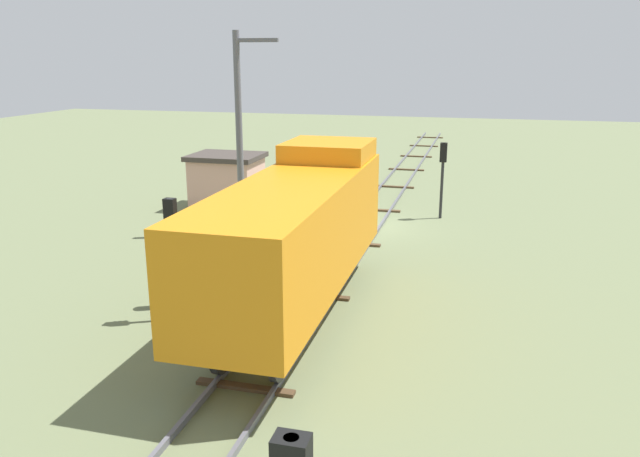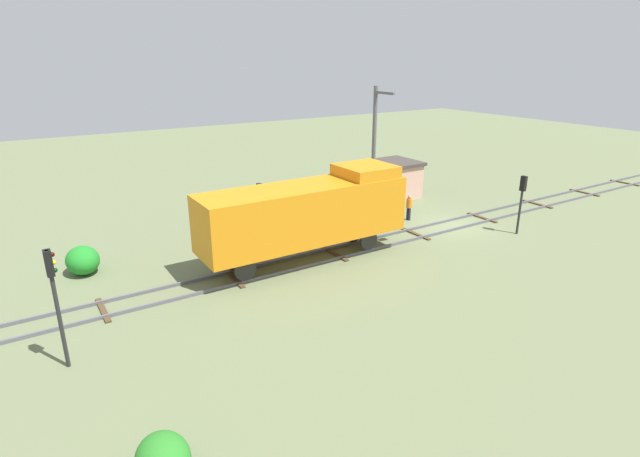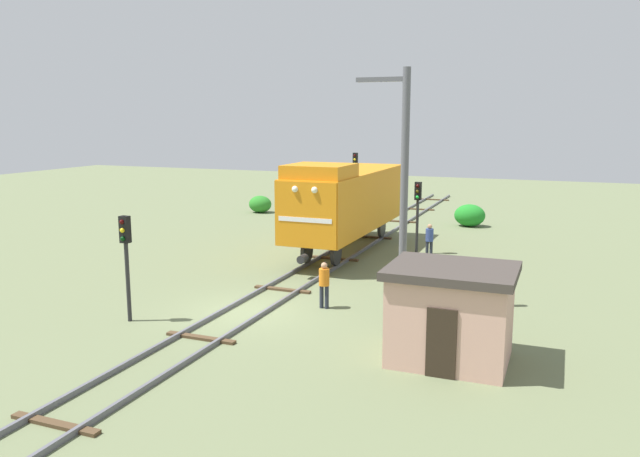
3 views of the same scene
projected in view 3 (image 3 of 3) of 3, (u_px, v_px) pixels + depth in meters
ground_plane at (247, 312)px, 22.15m from camera, size 107.54×107.54×0.00m
railway_track at (247, 310)px, 22.13m from camera, size 2.40×71.69×0.16m
locomotive at (347, 199)px, 31.40m from camera, size 2.90×11.60×4.60m
traffic_signal_near at (126, 248)px, 20.71m from camera, size 0.32×0.34×3.61m
traffic_signal_mid at (418, 204)px, 31.15m from camera, size 0.32×0.34×3.65m
traffic_signal_far at (355, 172)px, 43.66m from camera, size 0.32×0.34×4.40m
worker_near_track at (324, 281)px, 22.40m from camera, size 0.38×0.38×1.70m
worker_by_signal at (429, 238)px, 30.44m from camera, size 0.38×0.38×1.70m
catenary_mast at (403, 184)px, 21.82m from camera, size 1.94×0.28×8.50m
relay_hut at (451, 313)px, 17.49m from camera, size 3.50×2.90×2.74m
bush_near at (260, 204)px, 45.23m from camera, size 1.69×1.39×1.23m
bush_mid at (470, 215)px, 39.47m from camera, size 1.93×1.58×1.41m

